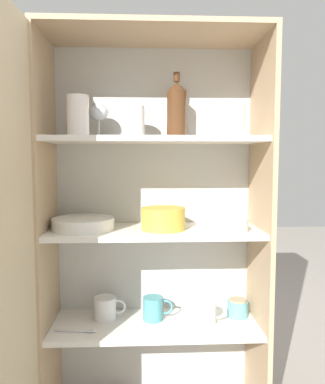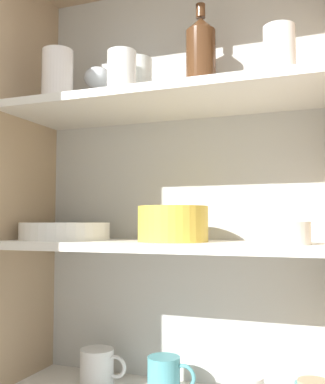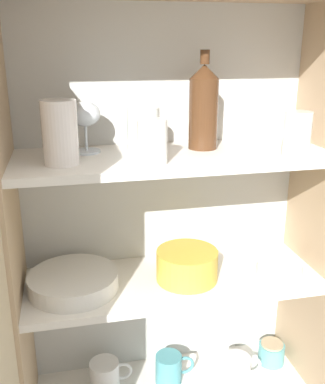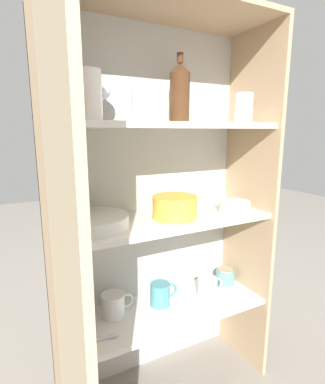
{
  "view_description": "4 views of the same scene",
  "coord_description": "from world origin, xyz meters",
  "views": [
    {
      "loc": [
        -0.04,
        -1.26,
        0.99
      ],
      "look_at": [
        0.03,
        0.15,
        0.86
      ],
      "focal_mm": 35.0,
      "sensor_mm": 36.0,
      "label": 1
    },
    {
      "loc": [
        0.37,
        -0.87,
        0.77
      ],
      "look_at": [
        -0.01,
        0.16,
        0.84
      ],
      "focal_mm": 42.0,
      "sensor_mm": 36.0,
      "label": 2
    },
    {
      "loc": [
        -0.27,
        -0.91,
        1.33
      ],
      "look_at": [
        -0.03,
        0.16,
        0.97
      ],
      "focal_mm": 42.0,
      "sensor_mm": 36.0,
      "label": 3
    },
    {
      "loc": [
        -0.5,
        -0.8,
        1.04
      ],
      "look_at": [
        -0.01,
        0.15,
        0.82
      ],
      "focal_mm": 28.0,
      "sensor_mm": 36.0,
      "label": 4
    }
  ],
  "objects": [
    {
      "name": "tumbler_glass_0",
      "position": [
        -0.28,
        0.1,
        1.14
      ],
      "size": [
        0.08,
        0.08,
        0.14
      ],
      "color": "silver",
      "rests_on": "shelf_board_upper"
    },
    {
      "name": "tumbler_glass_1",
      "position": [
        -0.07,
        0.06,
        1.12
      ],
      "size": [
        0.07,
        0.07,
        0.1
      ],
      "color": "white",
      "rests_on": "shelf_board_upper"
    },
    {
      "name": "wine_bottle",
      "position": [
        0.09,
        0.19,
        1.18
      ],
      "size": [
        0.07,
        0.07,
        0.25
      ],
      "color": "#4C2D19",
      "rests_on": "shelf_board_upper"
    },
    {
      "name": "cupboard_side_right",
      "position": [
        0.41,
        0.14,
        0.72
      ],
      "size": [
        0.02,
        0.32,
        1.43
      ],
      "primitive_type": "cube",
      "color": "tan",
      "rests_on": "ground_plane"
    },
    {
      "name": "wine_glass_0",
      "position": [
        -0.21,
        0.2,
        1.16
      ],
      "size": [
        0.08,
        0.08,
        0.13
      ],
      "color": "white",
      "rests_on": "shelf_board_upper"
    },
    {
      "name": "plate_stack_white",
      "position": [
        -0.27,
        0.14,
        0.75
      ],
      "size": [
        0.23,
        0.23,
        0.04
      ],
      "color": "silver",
      "rests_on": "shelf_board_middle"
    },
    {
      "name": "cupboard_side_left",
      "position": [
        -0.41,
        0.14,
        0.72
      ],
      "size": [
        0.02,
        0.32,
        1.43
      ],
      "primitive_type": "cube",
      "color": "tan",
      "rests_on": "ground_plane"
    },
    {
      "name": "tumbler_glass_2",
      "position": [
        0.29,
        0.07,
        1.12
      ],
      "size": [
        0.07,
        0.07,
        0.11
      ],
      "color": "silver",
      "rests_on": "shelf_board_upper"
    },
    {
      "name": "tumbler_glass_3",
      "position": [
        -0.08,
        0.16,
        1.13
      ],
      "size": [
        0.08,
        0.08,
        0.12
      ],
      "color": "white",
      "rests_on": "shelf_board_upper"
    },
    {
      "name": "coffee_mug_extra_1",
      "position": [
        -0.2,
        0.19,
        0.4
      ],
      "size": [
        0.13,
        0.09,
        0.09
      ],
      "color": "white",
      "rests_on": "shelf_board_lower"
    },
    {
      "name": "serving_spoon",
      "position": [
        -0.28,
        0.07,
        0.36
      ],
      "size": [
        0.16,
        0.03,
        0.01
      ],
      "color": "silver",
      "rests_on": "shelf_board_lower"
    },
    {
      "name": "shelf_board_upper",
      "position": [
        0.0,
        0.14,
        1.06
      ],
      "size": [
        0.79,
        0.28,
        0.02
      ],
      "primitive_type": "cube",
      "color": "silver"
    },
    {
      "name": "storage_jar",
      "position": [
        0.34,
        0.18,
        0.39
      ],
      "size": [
        0.08,
        0.08,
        0.07
      ],
      "color": "#5BA3A8",
      "rests_on": "shelf_board_lower"
    },
    {
      "name": "shelf_board_lower",
      "position": [
        0.0,
        0.14,
        0.34
      ],
      "size": [
        0.79,
        0.28,
        0.02
      ],
      "primitive_type": "cube",
      "color": "silver"
    },
    {
      "name": "coffee_mug_primary",
      "position": [
        -0.0,
        0.17,
        0.4
      ],
      "size": [
        0.12,
        0.08,
        0.09
      ],
      "color": "teal",
      "rests_on": "shelf_board_lower"
    },
    {
      "name": "mixing_bowl_large",
      "position": [
        0.03,
        0.13,
        0.77
      ],
      "size": [
        0.16,
        0.16,
        0.08
      ],
      "color": "gold",
      "rests_on": "shelf_board_middle"
    },
    {
      "name": "shelf_board_middle",
      "position": [
        0.0,
        0.14,
        0.71
      ],
      "size": [
        0.79,
        0.28,
        0.02
      ],
      "primitive_type": "cube",
      "color": "silver"
    },
    {
      "name": "cupboard_top_panel",
      "position": [
        0.0,
        0.14,
        1.44
      ],
      "size": [
        0.83,
        0.32,
        0.02
      ],
      "primitive_type": "cube",
      "color": "tan",
      "rests_on": "cupboard_side_left"
    },
    {
      "name": "serving_bowl_small",
      "position": [
        0.28,
        0.08,
        0.75
      ],
      "size": [
        0.12,
        0.12,
        0.05
      ],
      "color": "silver",
      "rests_on": "shelf_board_middle"
    },
    {
      "name": "coffee_mug_extra_2",
      "position": [
        0.2,
        0.13,
        0.4
      ],
      "size": [
        0.12,
        0.08,
        0.08
      ],
      "color": "white",
      "rests_on": "shelf_board_lower"
    },
    {
      "name": "cupboard_back_panel",
      "position": [
        0.0,
        0.29,
        0.72
      ],
      "size": [
        0.83,
        0.02,
        1.43
      ],
      "primitive_type": "cube",
      "color": "silver",
      "rests_on": "ground_plane"
    },
    {
      "name": "cupboard_door",
      "position": [
        -0.42,
        -0.22,
        0.72
      ],
      "size": [
        0.02,
        0.41,
        1.43
      ],
      "color": "tan",
      "rests_on": "ground_plane"
    }
  ]
}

